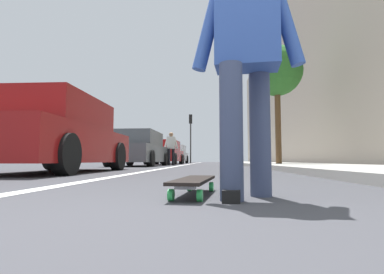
{
  "coord_description": "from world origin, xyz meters",
  "views": [
    {
      "loc": [
        -0.83,
        -0.22,
        0.23
      ],
      "look_at": [
        11.78,
        0.58,
        1.22
      ],
      "focal_mm": 28.29,
      "sensor_mm": 36.0,
      "label": 1
    }
  ],
  "objects": [
    {
      "name": "parked_car_near",
      "position": [
        5.1,
        2.89,
        0.72
      ],
      "size": [
        4.32,
        1.88,
        1.5
      ],
      "color": "maroon",
      "rests_on": "ground"
    },
    {
      "name": "building_facade",
      "position": [
        22.0,
        -5.96,
        5.78
      ],
      "size": [
        40.0,
        1.2,
        11.56
      ],
      "primitive_type": "cube",
      "color": "gray",
      "rests_on": "ground"
    },
    {
      "name": "pedestrian_distant",
      "position": [
        14.18,
        1.78,
        0.94
      ],
      "size": [
        0.46,
        0.72,
        1.65
      ],
      "color": "black",
      "rests_on": "ground"
    },
    {
      "name": "parked_car_end",
      "position": [
        24.23,
        2.8,
        0.73
      ],
      "size": [
        4.63,
        2.01,
        1.5
      ],
      "color": "#B7B7BC",
      "rests_on": "ground"
    },
    {
      "name": "lane_stripe_white",
      "position": [
        20.0,
        1.19,
        0.0
      ],
      "size": [
        52.0,
        0.16,
        0.01
      ],
      "primitive_type": "cube",
      "color": "silver",
      "rests_on": "ground"
    },
    {
      "name": "parked_car_mid",
      "position": [
        11.99,
        2.88,
        0.71
      ],
      "size": [
        4.65,
        2.01,
        1.48
      ],
      "color": "#4C5156",
      "rests_on": "ground"
    },
    {
      "name": "parked_car_far",
      "position": [
        18.21,
        2.71,
        0.72
      ],
      "size": [
        4.64,
        2.04,
        1.5
      ],
      "color": "maroon",
      "rests_on": "ground"
    },
    {
      "name": "street_tree_mid",
      "position": [
        11.39,
        -2.9,
        3.84
      ],
      "size": [
        2.05,
        2.05,
        4.91
      ],
      "color": "brown",
      "rests_on": "ground"
    },
    {
      "name": "skater_person",
      "position": [
        1.07,
        -0.45,
        0.94
      ],
      "size": [
        0.44,
        0.72,
        1.64
      ],
      "color": "#384260",
      "rests_on": "ground"
    },
    {
      "name": "sidewalk_curb",
      "position": [
        18.0,
        -3.3,
        0.06
      ],
      "size": [
        52.0,
        3.2,
        0.12
      ],
      "primitive_type": "cube",
      "color": "#9E9B93",
      "rests_on": "ground"
    },
    {
      "name": "skateboard",
      "position": [
        1.22,
        -0.1,
        0.09
      ],
      "size": [
        0.86,
        0.29,
        0.11
      ],
      "color": "green",
      "rests_on": "ground"
    },
    {
      "name": "traffic_light",
      "position": [
        25.68,
        1.59,
        2.97
      ],
      "size": [
        0.33,
        0.28,
        4.31
      ],
      "color": "#2D2D2D",
      "rests_on": "ground"
    },
    {
      "name": "ground_plane",
      "position": [
        10.0,
        0.0,
        0.0
      ],
      "size": [
        80.0,
        80.0,
        0.0
      ],
      "primitive_type": "plane",
      "color": "#38383D"
    }
  ]
}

